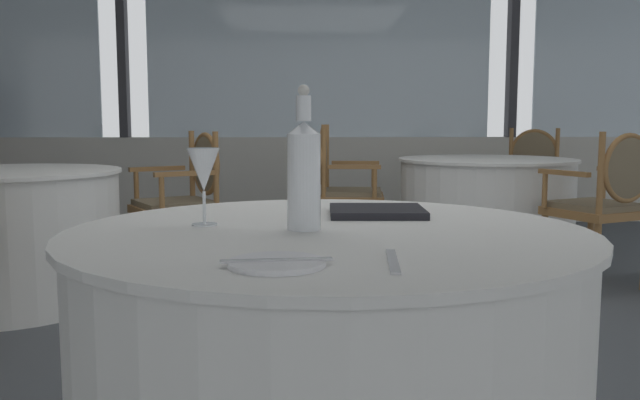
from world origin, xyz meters
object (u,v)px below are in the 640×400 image
Objects in this scene: dining_chair_0_0 at (607,196)px; dining_chair_1_0 at (187,192)px; side_plate at (277,263)px; dining_chair_0_2 at (340,180)px; water_bottle at (304,172)px; dining_chair_0_1 at (529,174)px; wine_glass at (204,171)px; menu_book at (377,211)px.

dining_chair_1_0 is (-2.52, 0.39, -0.01)m from dining_chair_0_0.
side_plate is 3.73m from dining_chair_0_2.
water_bottle reaches higher than dining_chair_0_1.
wine_glass is (-0.19, 0.48, 0.13)m from side_plate.
menu_book is (0.46, 0.17, -0.13)m from wine_glass.
dining_chair_0_1 is (2.01, 4.05, -0.32)m from water_bottle.
menu_book reaches higher than side_plate.
side_plate is at bearing 72.38° from dining_chair_1_0.
water_bottle is 4.54m from dining_chair_0_1.
wine_glass is 2.59m from dining_chair_1_0.
menu_book is at bearing 20.69° from wine_glass.
dining_chair_0_1 is 1.01× the size of dining_chair_1_0.
water_bottle reaches higher than side_plate.
dining_chair_0_2 is at bearing 84.43° from water_bottle.
dining_chair_0_2 is (-1.69, -0.75, 0.02)m from dining_chair_0_1.
menu_book is 4.22m from dining_chair_0_1.
wine_glass is at bearing 111.64° from side_plate.
dining_chair_1_0 is at bearing 102.00° from side_plate.
menu_book is 0.27× the size of dining_chair_0_2.
water_bottle reaches higher than dining_chair_0_2.
water_bottle is 3.33m from dining_chair_0_2.
side_plate is 0.19× the size of dining_chair_0_0.
dining_chair_0_1 is (1.81, 3.80, -0.19)m from menu_book.
menu_book is at bearing 116.66° from dining_chair_0_0.
dining_chair_1_0 reaches higher than wine_glass.
side_plate is at bearing 120.42° from dining_chair_0_0.
dining_chair_0_0 is 1.00× the size of dining_chair_0_1.
dining_chair_0_1 reaches higher than side_plate.
dining_chair_0_2 is (0.38, 3.71, -0.17)m from side_plate.
dining_chair_0_0 is 0.96× the size of dining_chair_0_2.
water_bottle is at bearing 75.33° from dining_chair_1_0.
wine_glass is 2.99m from dining_chair_0_0.
wine_glass is at bearing -156.83° from menu_book.
side_plate is 0.19× the size of dining_chair_0_1.
water_bottle reaches higher than dining_chair_0_0.
wine_glass is 3.29m from dining_chair_0_2.
wine_glass is at bearing 162.72° from water_bottle.
wine_glass is 0.74× the size of menu_book.
dining_chair_0_0 reaches higher than menu_book.
water_bottle is 0.37× the size of dining_chair_1_0.
dining_chair_0_2 is 1.04× the size of dining_chair_1_0.
dining_chair_0_1 is 3.07m from dining_chair_1_0.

